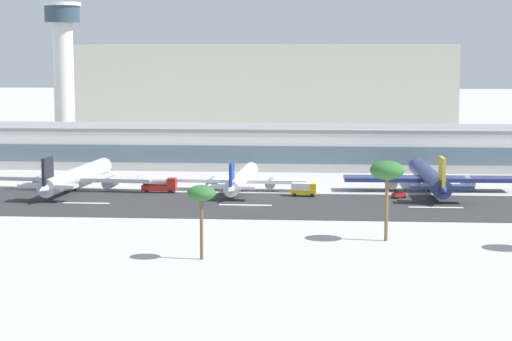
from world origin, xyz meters
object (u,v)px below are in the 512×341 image
(service_fuel_truck_1, at_px, (159,184))
(palm_tree_2, at_px, (201,195))
(service_box_truck_0, at_px, (304,189))
(palm_tree_1, at_px, (387,172))
(distant_hotel_block, at_px, (265,92))
(airliner_navy_tail_gate_1, at_px, (241,179))
(control_tower, at_px, (63,64))
(airliner_gold_tail_gate_2, at_px, (430,178))
(airliner_black_tail_gate_0, at_px, (75,177))
(service_baggage_tug_2, at_px, (399,194))
(terminal_building, at_px, (263,146))

(service_fuel_truck_1, bearing_deg, palm_tree_2, -73.15)
(service_fuel_truck_1, bearing_deg, service_box_truck_0, -4.52)
(palm_tree_1, bearing_deg, distant_hotel_block, 99.92)
(service_box_truck_0, height_order, palm_tree_2, palm_tree_2)
(airliner_navy_tail_gate_1, height_order, palm_tree_2, palm_tree_2)
(control_tower, height_order, palm_tree_2, control_tower)
(airliner_navy_tail_gate_1, bearing_deg, service_fuel_truck_1, 104.73)
(airliner_gold_tail_gate_2, bearing_deg, airliner_black_tail_gate_0, 91.40)
(palm_tree_1, bearing_deg, control_tower, 125.27)
(distant_hotel_block, relative_size, service_baggage_tug_2, 42.12)
(service_box_truck_0, relative_size, palm_tree_2, 0.49)
(service_box_truck_0, bearing_deg, palm_tree_1, -68.33)
(distant_hotel_block, height_order, airliner_gold_tail_gate_2, distant_hotel_block)
(terminal_building, relative_size, airliner_black_tail_gate_0, 4.26)
(airliner_navy_tail_gate_1, xyz_separation_m, palm_tree_2, (0.54, -77.33, 8.00))
(service_fuel_truck_1, xyz_separation_m, palm_tree_2, (20.33, -73.03, 8.83))
(terminal_building, xyz_separation_m, airliner_navy_tail_gate_1, (-2.09, -49.67, -3.30))
(airliner_navy_tail_gate_1, distance_m, palm_tree_1, 68.37)
(distant_hotel_block, relative_size, airliner_black_tail_gate_0, 2.99)
(distant_hotel_block, bearing_deg, service_baggage_tug_2, -74.70)
(airliner_black_tail_gate_0, bearing_deg, airliner_gold_tail_gate_2, -82.82)
(palm_tree_1, distance_m, palm_tree_2, 36.31)
(distant_hotel_block, xyz_separation_m, palm_tree_1, (35.49, -203.00, -5.97))
(control_tower, height_order, service_baggage_tug_2, control_tower)
(terminal_building, bearing_deg, service_baggage_tug_2, -58.30)
(airliner_black_tail_gate_0, height_order, palm_tree_1, palm_tree_1)
(airliner_black_tail_gate_0, xyz_separation_m, service_box_truck_0, (57.22, -5.20, -1.53))
(terminal_building, height_order, control_tower, control_tower)
(airliner_black_tail_gate_0, height_order, palm_tree_2, palm_tree_2)
(service_fuel_truck_1, bearing_deg, service_baggage_tug_2, -3.39)
(terminal_building, height_order, airliner_black_tail_gate_0, terminal_building)
(airliner_black_tail_gate_0, xyz_separation_m, palm_tree_1, (73.52, -56.81, 9.46))
(palm_tree_2, bearing_deg, control_tower, 113.25)
(terminal_building, distance_m, service_fuel_truck_1, 58.38)
(service_box_truck_0, xyz_separation_m, service_fuel_truck_1, (-35.62, 3.62, 0.24))
(palm_tree_2, bearing_deg, palm_tree_1, 29.40)
(service_box_truck_0, bearing_deg, airliner_black_tail_gate_0, 178.95)
(terminal_building, relative_size, palm_tree_1, 14.39)
(terminal_building, relative_size, service_baggage_tug_2, 60.00)
(control_tower, bearing_deg, service_baggage_tug_2, -40.54)
(terminal_building, height_order, service_baggage_tug_2, terminal_building)
(airliner_gold_tail_gate_2, xyz_separation_m, service_baggage_tug_2, (-8.39, -11.37, -2.36))
(control_tower, height_order, distant_hotel_block, control_tower)
(service_fuel_truck_1, distance_m, palm_tree_2, 76.32)
(airliner_navy_tail_gate_1, relative_size, airliner_gold_tail_gate_2, 0.84)
(palm_tree_2, bearing_deg, distant_hotel_block, 91.01)
(airliner_navy_tail_gate_1, relative_size, service_box_truck_0, 6.97)
(service_box_truck_0, relative_size, service_fuel_truck_1, 0.72)
(palm_tree_1, xyz_separation_m, palm_tree_2, (-31.59, -17.80, -1.92))
(airliner_navy_tail_gate_1, xyz_separation_m, service_fuel_truck_1, (-19.79, -4.30, -0.83))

